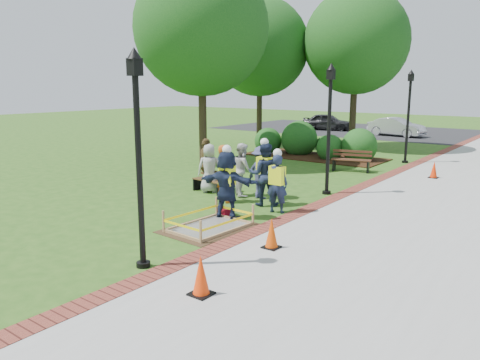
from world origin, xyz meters
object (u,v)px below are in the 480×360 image
Objects in this scene: hivis_worker_a at (227,183)px; hivis_worker_c at (264,173)px; bench_near at (210,185)px; lamp_near at (138,144)px; wet_concrete_pad at (209,220)px; cone_front at (201,276)px; hivis_worker_b at (277,181)px.

hivis_worker_c is at bearing 90.31° from hivis_worker_a.
bench_near is 7.07m from lamp_near.
lamp_near is (0.60, -2.72, 2.25)m from wet_concrete_pad.
cone_front is at bearing -8.88° from lamp_near.
hivis_worker_b reaches higher than cone_front.
bench_near is 2.58m from hivis_worker_c.
wet_concrete_pad is 1.18× the size of hivis_worker_c.
bench_near is at bearing 165.81° from hivis_worker_b.
wet_concrete_pad is 3.85m from cone_front.
wet_concrete_pad is 0.56× the size of lamp_near.
cone_front is (2.41, -3.00, 0.12)m from wet_concrete_pad.
hivis_worker_c is at bearing 94.77° from wet_concrete_pad.
hivis_worker_a is at bearing 102.55° from wet_concrete_pad.
wet_concrete_pad is at bearing -77.45° from hivis_worker_a.
bench_near is at bearing 139.08° from hivis_worker_a.
wet_concrete_pad is at bearing -85.23° from hivis_worker_c.
hivis_worker_c reaches higher than wet_concrete_pad.
wet_concrete_pad is 1.31× the size of hivis_worker_b.
lamp_near is at bearing 171.12° from cone_front.
bench_near is 0.69× the size of hivis_worker_a.
lamp_near is 2.09× the size of hivis_worker_c.
wet_concrete_pad is 2.47m from hivis_worker_b.
cone_front is 0.36× the size of hivis_worker_c.
hivis_worker_a is 1.79m from hivis_worker_c.
hivis_worker_c is (-0.23, 2.79, 0.77)m from wet_concrete_pad.
hivis_worker_a is 1.10× the size of hivis_worker_b.
hivis_worker_a is at bearing -89.69° from hivis_worker_c.
bench_near is at bearing 130.53° from wet_concrete_pad.
hivis_worker_b is (-0.07, 5.04, -1.57)m from lamp_near.
hivis_worker_b is at bearing 60.18° from hivis_worker_a.
lamp_near is 4.09m from hivis_worker_a.
hivis_worker_a is at bearing -40.92° from bench_near.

